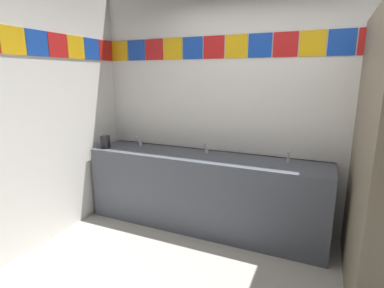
% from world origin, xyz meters
% --- Properties ---
extents(wall_back, '(4.33, 0.09, 2.82)m').
position_xyz_m(wall_back, '(0.00, 1.53, 1.41)').
color(wall_back, white).
rests_on(wall_back, ground_plane).
extents(wall_side, '(0.09, 2.98, 2.82)m').
position_xyz_m(wall_side, '(-2.21, 0.00, 1.41)').
color(wall_side, white).
rests_on(wall_side, ground_plane).
extents(vanity_counter, '(2.69, 0.57, 0.86)m').
position_xyz_m(vanity_counter, '(-0.77, 1.20, 0.44)').
color(vanity_counter, '#4C515B').
rests_on(vanity_counter, ground_plane).
extents(faucet_left, '(0.04, 0.10, 0.14)m').
position_xyz_m(faucet_left, '(-1.67, 1.29, 0.91)').
color(faucet_left, silver).
rests_on(faucet_left, vanity_counter).
extents(faucet_center, '(0.04, 0.10, 0.14)m').
position_xyz_m(faucet_center, '(-0.77, 1.29, 0.91)').
color(faucet_center, silver).
rests_on(faucet_center, vanity_counter).
extents(faucet_right, '(0.04, 0.10, 0.14)m').
position_xyz_m(faucet_right, '(0.13, 1.29, 0.91)').
color(faucet_right, silver).
rests_on(faucet_right, vanity_counter).
extents(soap_dispenser, '(0.09, 0.09, 0.16)m').
position_xyz_m(soap_dispenser, '(-1.99, 1.04, 0.93)').
color(soap_dispenser, black).
rests_on(soap_dispenser, vanity_counter).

